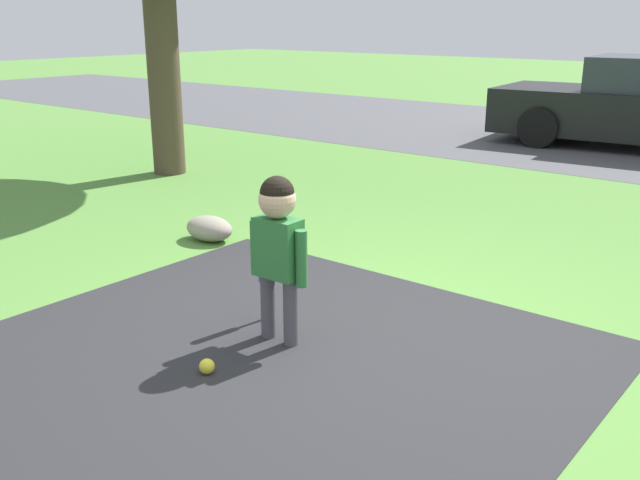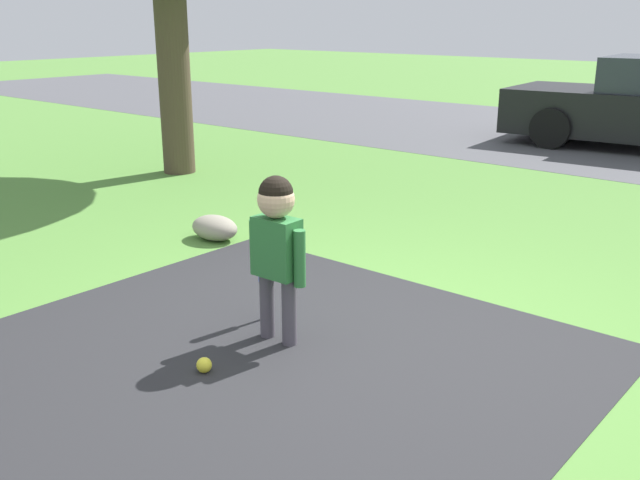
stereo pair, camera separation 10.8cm
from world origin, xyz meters
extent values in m
plane|color=#518438|center=(0.00, 0.00, 0.00)|extent=(60.00, 60.00, 0.00)
cylinder|color=#4C4751|center=(-0.54, -0.40, 0.21)|extent=(0.09, 0.09, 0.43)
cylinder|color=#4C4751|center=(-0.36, -0.39, 0.21)|extent=(0.09, 0.09, 0.43)
cube|color=#2D7238|center=(-0.45, -0.39, 0.61)|extent=(0.29, 0.17, 0.37)
cylinder|color=#2D7238|center=(-0.63, -0.40, 0.58)|extent=(0.07, 0.07, 0.35)
cylinder|color=#2D7238|center=(-0.27, -0.39, 0.58)|extent=(0.07, 0.07, 0.35)
sphere|color=#D8AD8C|center=(-0.45, -0.39, 0.90)|extent=(0.22, 0.22, 0.22)
sphere|color=black|center=(-0.45, -0.39, 0.94)|extent=(0.21, 0.21, 0.21)
sphere|color=blue|center=(-0.74, -0.23, 0.02)|extent=(0.03, 0.03, 0.03)
cylinder|color=blue|center=(-0.74, -0.23, 0.14)|extent=(0.03, 0.03, 0.27)
cylinder|color=blue|center=(-0.74, -0.23, 0.44)|extent=(0.06, 0.06, 0.33)
sphere|color=blue|center=(-0.74, -0.23, 0.61)|extent=(0.06, 0.06, 0.06)
sphere|color=yellow|center=(-0.48, -0.97, 0.04)|extent=(0.09, 0.09, 0.09)
cylinder|color=black|center=(-1.93, 7.19, 0.31)|extent=(0.63, 0.24, 0.62)
cylinder|color=black|center=(-2.09, 8.96, 0.31)|extent=(0.63, 0.24, 0.62)
cylinder|color=#4C3D2D|center=(-4.89, 2.45, 1.51)|extent=(0.40, 0.40, 3.02)
ellipsoid|color=gray|center=(-2.33, 0.77, 0.11)|extent=(0.48, 0.33, 0.22)
camera|label=1|loc=(2.27, -3.39, 1.92)|focal=40.00mm
camera|label=2|loc=(2.36, -3.32, 1.92)|focal=40.00mm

